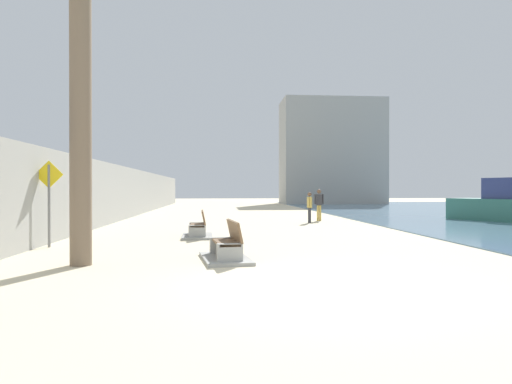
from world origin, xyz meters
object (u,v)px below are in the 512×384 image
Objects in this scene: boat_mid_bay at (497,205)px; bench_near at (226,251)px; person_walking at (319,202)px; pedestrian_sign at (49,193)px; bench_far at (198,231)px; person_standing at (310,205)px.

bench_near is at bearing -140.36° from boat_mid_bay.
person_walking is 15.07m from pedestrian_sign.
bench_near is 0.44× the size of boat_mid_bay.
bench_far is at bearing 99.74° from bench_near.
person_walking is at bearing 173.82° from boat_mid_bay.
pedestrian_sign is (-9.86, -9.16, 0.71)m from person_standing.
person_standing is 13.47m from pedestrian_sign.
person_walking is at bearing 51.89° from bench_far.
pedestrian_sign is at bearing -135.20° from person_walking.
pedestrian_sign reaches higher than boat_mid_bay.
bench_near is 5.58m from bench_far.
person_walking is at bearing 60.33° from person_standing.
pedestrian_sign is (-20.40, -9.56, 0.73)m from boat_mid_bay.
bench_near is 0.85× the size of pedestrian_sign.
person_standing is at bearing 42.89° from pedestrian_sign.
boat_mid_bay is (10.54, 0.40, -0.02)m from person_standing.
person_standing is at bearing -119.67° from person_walking.
bench_near is 6.24m from pedestrian_sign.
bench_near is at bearing -28.86° from pedestrian_sign.
person_walking is 0.66× the size of pedestrian_sign.
person_standing is (4.54, 12.09, 0.69)m from bench_near.
pedestrian_sign is at bearing -149.60° from bench_far.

